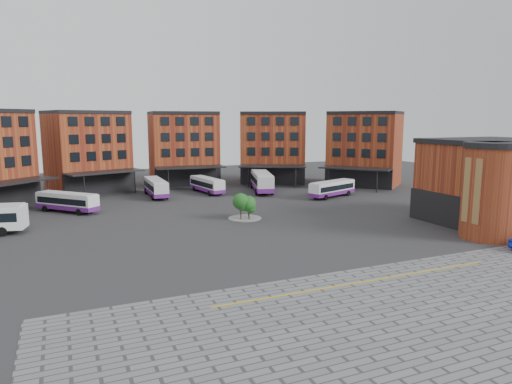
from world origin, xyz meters
name	(u,v)px	position (x,y,z in m)	size (l,w,h in m)	color
ground	(269,242)	(0.00, 0.00, 0.00)	(160.00, 160.00, 0.00)	#28282B
paving_zone	(439,321)	(2.00, -22.00, 0.01)	(50.00, 22.00, 0.02)	slate
yellow_line	(364,282)	(2.00, -14.00, 0.03)	(26.00, 0.15, 0.02)	gold
main_building	(154,153)	(-4.77, 38.25, 7.23)	(94.14, 42.48, 14.60)	#9C4522
east_building	(490,183)	(28.70, -3.06, 5.29)	(17.40, 15.40, 10.60)	#9C4522
tree_island	(246,205)	(2.05, 11.71, 1.90)	(4.40, 4.40, 3.55)	gray
bus_b	(67,202)	(-19.52, 26.01, 1.50)	(8.39, 8.73, 2.77)	white
bus_c	(156,187)	(-5.36, 34.35, 1.61)	(2.78, 10.61, 2.98)	silver
bus_d	(207,185)	(3.80, 34.62, 1.49)	(3.76, 10.01, 2.75)	silver
bus_e	(262,181)	(13.47, 32.24, 1.93)	(6.50, 12.90, 3.55)	silver
bus_f	(332,188)	(21.94, 21.90, 1.49)	(9.97, 5.48, 2.76)	white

